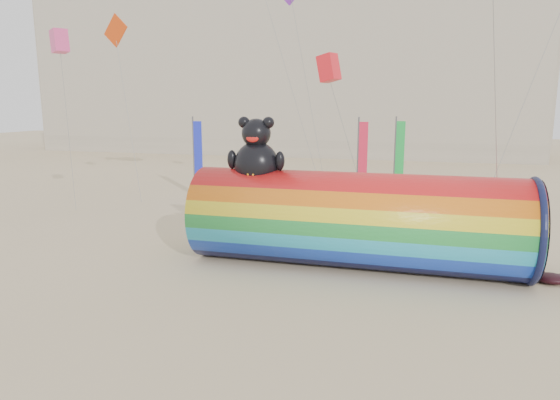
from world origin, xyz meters
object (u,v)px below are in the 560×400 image
(windsock_assembly, at_px, (355,218))
(kite_handler, at_px, (523,243))
(hotel_building, at_px, (280,69))
(fabric_bundle, at_px, (533,275))

(windsock_assembly, distance_m, kite_handler, 6.43)
(hotel_building, relative_size, windsock_assembly, 4.97)
(windsock_assembly, bearing_deg, kite_handler, 16.85)
(hotel_building, relative_size, fabric_bundle, 23.06)
(hotel_building, distance_m, fabric_bundle, 50.11)
(hotel_building, relative_size, kite_handler, 35.61)
(kite_handler, relative_size, fabric_bundle, 0.65)
(kite_handler, height_order, fabric_bundle, kite_handler)
(hotel_building, height_order, windsock_assembly, hotel_building)
(hotel_building, bearing_deg, windsock_assembly, -70.90)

